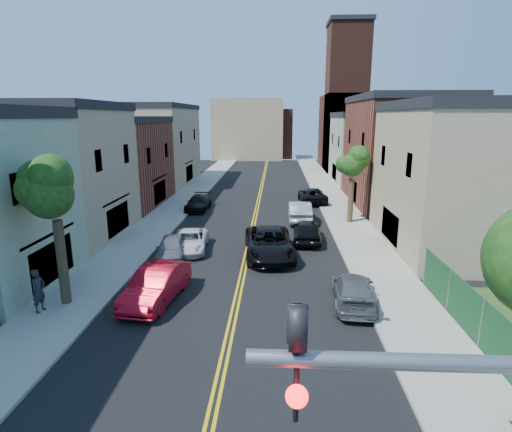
# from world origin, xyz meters

# --- Properties ---
(sidewalk_left) EXTENTS (3.20, 100.00, 0.15)m
(sidewalk_left) POSITION_xyz_m (-7.90, 40.00, 0.07)
(sidewalk_left) COLOR gray
(sidewalk_left) RESTS_ON ground
(sidewalk_right) EXTENTS (3.20, 100.00, 0.15)m
(sidewalk_right) POSITION_xyz_m (7.90, 40.00, 0.07)
(sidewalk_right) COLOR gray
(sidewalk_right) RESTS_ON ground
(curb_left) EXTENTS (0.30, 100.00, 0.15)m
(curb_left) POSITION_xyz_m (-6.15, 40.00, 0.07)
(curb_left) COLOR gray
(curb_left) RESTS_ON ground
(curb_right) EXTENTS (0.30, 100.00, 0.15)m
(curb_right) POSITION_xyz_m (6.15, 40.00, 0.07)
(curb_right) COLOR gray
(curb_right) RESTS_ON ground
(bldg_left_tan_near) EXTENTS (9.00, 10.00, 9.00)m
(bldg_left_tan_near) POSITION_xyz_m (-14.00, 25.00, 4.50)
(bldg_left_tan_near) COLOR #998466
(bldg_left_tan_near) RESTS_ON ground
(bldg_left_brick) EXTENTS (9.00, 12.00, 8.00)m
(bldg_left_brick) POSITION_xyz_m (-14.00, 36.00, 4.00)
(bldg_left_brick) COLOR brown
(bldg_left_brick) RESTS_ON ground
(bldg_left_tan_far) EXTENTS (9.00, 16.00, 9.50)m
(bldg_left_tan_far) POSITION_xyz_m (-14.00, 50.00, 4.75)
(bldg_left_tan_far) COLOR #998466
(bldg_left_tan_far) RESTS_ON ground
(bldg_right_tan) EXTENTS (9.00, 12.00, 9.00)m
(bldg_right_tan) POSITION_xyz_m (14.00, 24.00, 4.50)
(bldg_right_tan) COLOR #998466
(bldg_right_tan) RESTS_ON ground
(bldg_right_brick) EXTENTS (9.00, 14.00, 10.00)m
(bldg_right_brick) POSITION_xyz_m (14.00, 38.00, 5.00)
(bldg_right_brick) COLOR brown
(bldg_right_brick) RESTS_ON ground
(bldg_right_palegrn) EXTENTS (9.00, 12.00, 8.50)m
(bldg_right_palegrn) POSITION_xyz_m (14.00, 52.00, 4.25)
(bldg_right_palegrn) COLOR gray
(bldg_right_palegrn) RESTS_ON ground
(church) EXTENTS (16.20, 14.20, 22.60)m
(church) POSITION_xyz_m (16.33, 67.07, 7.24)
(church) COLOR #4C2319
(church) RESTS_ON ground
(backdrop_left) EXTENTS (14.00, 8.00, 12.00)m
(backdrop_left) POSITION_xyz_m (-4.00, 82.00, 6.00)
(backdrop_left) COLOR #998466
(backdrop_left) RESTS_ON ground
(backdrop_center) EXTENTS (10.00, 8.00, 10.00)m
(backdrop_center) POSITION_xyz_m (0.00, 86.00, 5.00)
(backdrop_center) COLOR brown
(backdrop_center) RESTS_ON ground
(fence_right) EXTENTS (0.04, 15.00, 1.90)m
(fence_right) POSITION_xyz_m (9.50, 9.50, 1.10)
(fence_right) COLOR #143F1E
(fence_right) RESTS_ON sidewalk_right
(tree_left_mid) EXTENTS (5.20, 5.20, 9.29)m
(tree_left_mid) POSITION_xyz_m (-7.88, 14.01, 6.58)
(tree_left_mid) COLOR #342A1A
(tree_left_mid) RESTS_ON sidewalk_left
(tree_right_far) EXTENTS (4.40, 4.40, 8.03)m
(tree_right_far) POSITION_xyz_m (7.92, 30.01, 5.76)
(tree_right_far) COLOR #342A1A
(tree_right_far) RESTS_ON sidewalk_right
(red_sedan) EXTENTS (2.41, 5.24, 1.67)m
(red_sedan) POSITION_xyz_m (-3.80, 14.66, 0.83)
(red_sedan) COLOR #B30B1E
(red_sedan) RESTS_ON ground
(white_pickup) EXTENTS (2.59, 4.92, 1.32)m
(white_pickup) POSITION_xyz_m (-3.80, 22.31, 0.66)
(white_pickup) COLOR silver
(white_pickup) RESTS_ON ground
(grey_car_left) EXTENTS (2.16, 4.38, 1.44)m
(grey_car_left) POSITION_xyz_m (-4.57, 20.61, 0.72)
(grey_car_left) COLOR slate
(grey_car_left) RESTS_ON ground
(black_car_left) EXTENTS (2.04, 4.77, 1.37)m
(black_car_left) POSITION_xyz_m (-5.46, 34.33, 0.69)
(black_car_left) COLOR black
(black_car_left) RESTS_ON ground
(grey_car_right) EXTENTS (2.32, 4.83, 1.36)m
(grey_car_right) POSITION_xyz_m (5.50, 14.81, 0.68)
(grey_car_right) COLOR #53575B
(grey_car_right) RESTS_ON ground
(black_car_right) EXTENTS (2.15, 4.82, 1.61)m
(black_car_right) POSITION_xyz_m (4.04, 24.74, 0.81)
(black_car_right) COLOR black
(black_car_right) RESTS_ON ground
(silver_car_right) EXTENTS (1.82, 5.19, 1.71)m
(silver_car_right) POSITION_xyz_m (3.80, 30.56, 0.85)
(silver_car_right) COLOR #A5A9AD
(silver_car_right) RESTS_ON ground
(dark_car_right_far) EXTENTS (2.82, 5.64, 1.53)m
(dark_car_right_far) POSITION_xyz_m (5.50, 38.24, 0.77)
(dark_car_right_far) COLOR black
(dark_car_right_far) RESTS_ON ground
(black_suv_lane) EXTENTS (3.48, 6.56, 1.76)m
(black_suv_lane) POSITION_xyz_m (1.43, 21.38, 0.88)
(black_suv_lane) COLOR black
(black_suv_lane) RESTS_ON ground
(pedestrian_left) EXTENTS (0.58, 0.78, 1.96)m
(pedestrian_left) POSITION_xyz_m (-8.59, 13.06, 1.13)
(pedestrian_left) COLOR #232229
(pedestrian_left) RESTS_ON sidewalk_left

